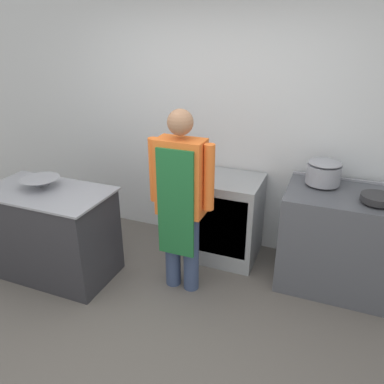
% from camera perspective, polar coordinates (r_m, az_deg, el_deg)
% --- Properties ---
extents(ground_plane, '(14.00, 14.00, 0.00)m').
position_cam_1_polar(ground_plane, '(3.07, -8.37, -23.24)').
color(ground_plane, '#5B5651').
extents(wall_back, '(8.00, 0.05, 2.70)m').
position_cam_1_polar(wall_back, '(3.93, 4.20, 10.63)').
color(wall_back, silver).
rests_on(wall_back, ground_plane).
extents(prep_counter, '(1.18, 0.66, 0.88)m').
position_cam_1_polar(prep_counter, '(3.83, -20.48, -5.85)').
color(prep_counter, '#2D2D33').
rests_on(prep_counter, ground_plane).
extents(stove, '(1.04, 0.70, 0.95)m').
position_cam_1_polar(stove, '(3.68, 21.68, -6.89)').
color(stove, '#4C4F56').
rests_on(stove, ground_plane).
extents(fridge_unit, '(0.67, 0.59, 0.88)m').
position_cam_1_polar(fridge_unit, '(3.88, 5.19, -3.99)').
color(fridge_unit, '#93999E').
rests_on(fridge_unit, ground_plane).
extents(person_cook, '(0.58, 0.24, 1.66)m').
position_cam_1_polar(person_cook, '(3.17, -1.71, -0.51)').
color(person_cook, '#38476B').
rests_on(person_cook, ground_plane).
extents(mixing_bowl, '(0.35, 0.35, 0.09)m').
position_cam_1_polar(mixing_bowl, '(3.72, -22.07, 1.30)').
color(mixing_bowl, gray).
rests_on(mixing_bowl, prep_counter).
extents(stock_pot, '(0.30, 0.30, 0.22)m').
position_cam_1_polar(stock_pot, '(3.55, 19.44, 2.95)').
color(stock_pot, gray).
rests_on(stock_pot, stove).
extents(saute_pan, '(0.26, 0.26, 0.05)m').
position_cam_1_polar(saute_pan, '(3.37, 26.40, -0.87)').
color(saute_pan, '#262628').
rests_on(saute_pan, stove).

